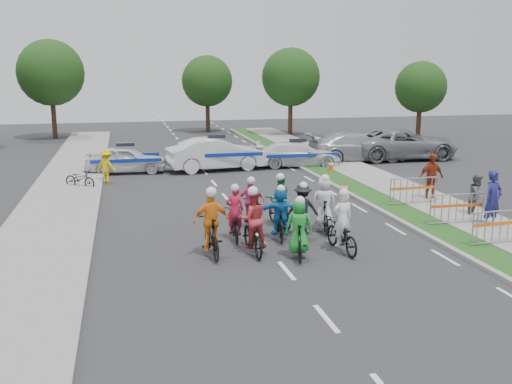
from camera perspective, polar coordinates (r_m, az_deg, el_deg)
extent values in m
plane|color=#28282B|center=(15.02, 3.07, -7.87)|extent=(90.00, 90.00, 0.00)
cube|color=gray|center=(21.26, 12.56, -1.96)|extent=(0.20, 60.00, 0.12)
cube|color=#184C19|center=(21.57, 14.24, -1.86)|extent=(1.20, 60.00, 0.11)
cube|color=gray|center=(22.45, 18.33, -1.54)|extent=(2.40, 60.00, 0.13)
cube|color=gray|center=(19.39, -20.18, -3.79)|extent=(3.00, 60.00, 0.13)
imported|color=black|center=(16.57, 8.52, -4.31)|extent=(0.81, 1.89, 0.97)
imported|color=white|center=(16.39, 8.64, -2.67)|extent=(0.62, 0.44, 1.61)
sphere|color=white|center=(16.17, 8.79, -0.13)|extent=(0.28, 0.28, 0.28)
imported|color=black|center=(15.89, 4.25, -4.82)|extent=(0.82, 1.76, 1.02)
imported|color=green|center=(15.73, 4.33, -3.35)|extent=(0.83, 0.63, 1.53)
sphere|color=white|center=(15.50, 4.43, -0.88)|extent=(0.27, 0.27, 0.27)
imported|color=black|center=(16.26, -0.37, -4.40)|extent=(0.72, 1.95, 1.01)
imported|color=#C4363A|center=(16.08, -0.34, -2.68)|extent=(0.84, 0.66, 1.69)
sphere|color=white|center=(15.84, -0.30, 0.06)|extent=(0.29, 0.29, 0.29)
imported|color=black|center=(16.05, -4.48, -4.42)|extent=(0.62, 1.93, 1.15)
imported|color=orange|center=(15.88, -4.48, -2.85)|extent=(1.02, 0.46, 1.72)
sphere|color=white|center=(15.64, -4.50, -0.01)|extent=(0.30, 0.30, 0.30)
imported|color=black|center=(17.83, 4.60, -3.10)|extent=(0.88, 1.83, 0.92)
imported|color=black|center=(17.66, 4.68, -1.62)|extent=(1.07, 0.72, 1.53)
sphere|color=white|center=(17.46, 4.77, 0.61)|extent=(0.27, 0.27, 0.27)
imported|color=black|center=(17.56, 2.39, -3.19)|extent=(0.73, 1.71, 1.00)
imported|color=blue|center=(17.41, 2.45, -1.87)|extent=(1.44, 0.66, 1.49)
sphere|color=white|center=(17.21, 2.52, 0.31)|extent=(0.26, 0.26, 0.26)
imported|color=black|center=(17.62, -2.15, -3.28)|extent=(0.78, 1.78, 0.91)
imported|color=#D01A41|center=(17.45, -2.13, -1.80)|extent=(0.58, 0.42, 1.51)
sphere|color=white|center=(17.25, -2.12, 0.40)|extent=(0.26, 0.26, 0.26)
imported|color=black|center=(18.55, 6.73, -2.28)|extent=(0.81, 1.86, 1.08)
imported|color=white|center=(18.40, 6.82, -0.96)|extent=(0.87, 0.65, 1.62)
sphere|color=white|center=(18.20, 6.93, 1.34)|extent=(0.28, 0.28, 0.28)
imported|color=black|center=(19.04, 2.33, -2.06)|extent=(0.85, 1.85, 0.94)
imported|color=#198B4F|center=(18.88, 2.38, -0.65)|extent=(0.83, 0.68, 1.56)
sphere|color=white|center=(18.68, 2.44, 1.49)|extent=(0.27, 0.27, 0.27)
imported|color=black|center=(18.75, -0.55, -2.17)|extent=(0.72, 1.72, 1.00)
imported|color=#DB3D84|center=(18.60, -0.52, -0.92)|extent=(0.93, 0.50, 1.51)
sphere|color=white|center=(18.41, -0.49, 1.15)|extent=(0.26, 0.26, 0.26)
imported|color=silver|center=(29.61, -12.87, 3.20)|extent=(4.15, 1.99, 1.37)
imported|color=silver|center=(29.67, -3.98, 3.79)|extent=(5.26, 2.36, 1.68)
imported|color=silver|center=(30.87, 4.20, 3.79)|extent=(4.83, 2.58, 1.33)
imported|color=#A1A2A6|center=(33.05, 10.02, 4.46)|extent=(5.70, 2.49, 1.63)
imported|color=gray|center=(34.37, 14.50, 4.64)|extent=(6.35, 3.05, 1.75)
imported|color=navy|center=(20.25, 22.61, -0.70)|extent=(0.79, 0.62, 1.92)
imported|color=#55565A|center=(21.54, 21.22, -0.36)|extent=(0.96, 0.93, 1.56)
imported|color=maroon|center=(23.53, 17.11, 1.39)|extent=(1.19, 0.64, 1.93)
imported|color=yellow|center=(27.16, -14.73, 2.51)|extent=(1.15, 1.04, 1.55)
cube|color=#F24C0C|center=(23.48, 8.77, -0.60)|extent=(0.40, 0.40, 0.03)
cone|color=#F24C0C|center=(23.41, 8.80, 0.20)|extent=(0.36, 0.36, 0.70)
cylinder|color=silver|center=(23.38, 8.81, 0.44)|extent=(0.29, 0.29, 0.08)
cube|color=#F24C0C|center=(29.12, 7.50, 1.92)|extent=(0.40, 0.40, 0.03)
cone|color=#F24C0C|center=(29.06, 7.52, 2.57)|extent=(0.36, 0.36, 0.70)
cylinder|color=silver|center=(29.04, 7.53, 2.76)|extent=(0.29, 0.29, 0.08)
imported|color=black|center=(26.31, -17.19, 1.27)|extent=(1.60, 1.42, 0.84)
cylinder|color=#382619|center=(45.57, 3.45, 7.72)|extent=(0.36, 0.36, 3.25)
sphere|color=#163611|center=(45.44, 3.50, 11.39)|extent=(4.55, 4.55, 4.55)
cylinder|color=#382619|center=(45.40, 15.96, 6.94)|extent=(0.36, 0.36, 2.75)
sphere|color=#163611|center=(45.26, 16.15, 10.06)|extent=(3.85, 3.85, 3.85)
cylinder|color=#382619|center=(45.94, -19.57, 7.23)|extent=(0.36, 0.36, 3.50)
sphere|color=#163611|center=(45.81, -19.85, 11.16)|extent=(4.90, 4.90, 4.90)
cylinder|color=#382619|center=(48.19, -4.85, 7.79)|extent=(0.36, 0.36, 3.00)
sphere|color=#163611|center=(48.06, -4.91, 11.00)|extent=(4.20, 4.20, 4.20)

